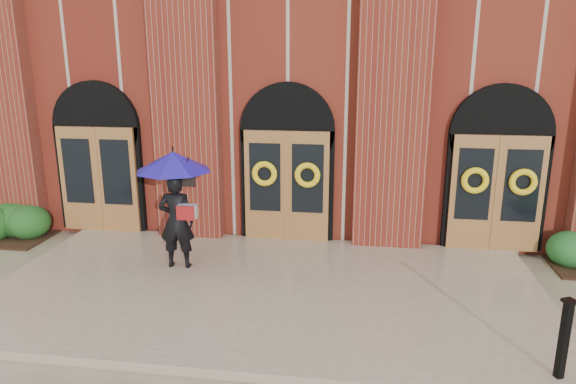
# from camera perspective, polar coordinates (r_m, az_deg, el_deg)

# --- Properties ---
(ground) EXTENTS (90.00, 90.00, 0.00)m
(ground) POSITION_cam_1_polar(r_m,az_deg,el_deg) (9.47, -2.62, -11.61)
(ground) COLOR gray
(ground) RESTS_ON ground
(landing) EXTENTS (10.00, 5.30, 0.15)m
(landing) POSITION_cam_1_polar(r_m,az_deg,el_deg) (9.57, -2.46, -10.82)
(landing) COLOR tan
(landing) RESTS_ON ground
(church_building) EXTENTS (16.20, 12.53, 7.00)m
(church_building) POSITION_cam_1_polar(r_m,az_deg,el_deg) (17.21, 2.89, 12.38)
(church_building) COLOR maroon
(church_building) RESTS_ON ground
(man_with_umbrella) EXTENTS (1.59, 1.59, 2.33)m
(man_with_umbrella) POSITION_cam_1_polar(r_m,az_deg,el_deg) (10.11, -12.46, 0.50)
(man_with_umbrella) COLOR black
(man_with_umbrella) RESTS_ON landing
(metal_post) EXTENTS (0.20, 0.20, 1.11)m
(metal_post) POSITION_cam_1_polar(r_m,az_deg,el_deg) (7.69, 28.34, -14.02)
(metal_post) COLOR black
(metal_post) RESTS_ON landing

